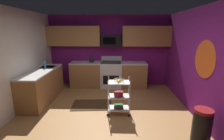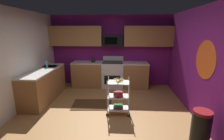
# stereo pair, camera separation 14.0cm
# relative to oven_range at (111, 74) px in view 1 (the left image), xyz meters

# --- Properties ---
(floor) EXTENTS (4.40, 4.80, 0.04)m
(floor) POSITION_rel_oven_range_xyz_m (-0.10, -2.10, -0.50)
(floor) COLOR #A87542
(floor) RESTS_ON ground
(wall_back) EXTENTS (4.52, 0.06, 2.60)m
(wall_back) POSITION_rel_oven_range_xyz_m (-0.10, 0.33, 0.82)
(wall_back) COLOR #751970
(wall_back) RESTS_ON ground
(wall_left) EXTENTS (0.06, 4.80, 2.60)m
(wall_left) POSITION_rel_oven_range_xyz_m (-2.33, -2.10, 0.82)
(wall_left) COLOR silver
(wall_left) RESTS_ON ground
(wall_right) EXTENTS (0.06, 4.80, 2.60)m
(wall_right) POSITION_rel_oven_range_xyz_m (2.13, -2.10, 0.82)
(wall_right) COLOR #751970
(wall_right) RESTS_ON ground
(wall_flower_decal) EXTENTS (0.00, 0.83, 0.83)m
(wall_flower_decal) POSITION_rel_oven_range_xyz_m (2.10, -2.26, 0.97)
(wall_flower_decal) COLOR #E5591E
(counter_run) EXTENTS (3.58, 2.52, 0.92)m
(counter_run) POSITION_rel_oven_range_xyz_m (-0.89, -0.53, -0.01)
(counter_run) COLOR #9E6B3D
(counter_run) RESTS_ON ground
(oven_range) EXTENTS (0.76, 0.65, 1.10)m
(oven_range) POSITION_rel_oven_range_xyz_m (0.00, 0.00, 0.00)
(oven_range) COLOR white
(oven_range) RESTS_ON ground
(upper_cabinets) EXTENTS (4.40, 0.33, 0.70)m
(upper_cabinets) POSITION_rel_oven_range_xyz_m (-0.12, 0.13, 1.37)
(upper_cabinets) COLOR #9E6B3D
(microwave) EXTENTS (0.70, 0.39, 0.40)m
(microwave) POSITION_rel_oven_range_xyz_m (-0.00, 0.10, 1.22)
(microwave) COLOR black
(rolling_cart) EXTENTS (0.59, 0.38, 0.91)m
(rolling_cart) POSITION_rel_oven_range_xyz_m (0.25, -1.99, -0.03)
(rolling_cart) COLOR silver
(rolling_cart) RESTS_ON ground
(fruit_bowl) EXTENTS (0.27, 0.27, 0.07)m
(fruit_bowl) POSITION_rel_oven_range_xyz_m (0.25, -1.99, 0.40)
(fruit_bowl) COLOR silver
(fruit_bowl) RESTS_ON rolling_cart
(mixing_bowl_large) EXTENTS (0.25, 0.25, 0.11)m
(mixing_bowl_large) POSITION_rel_oven_range_xyz_m (0.25, -1.99, 0.04)
(mixing_bowl_large) COLOR maroon
(mixing_bowl_large) RESTS_ON rolling_cart
(book_stack) EXTENTS (0.24, 0.19, 0.09)m
(book_stack) POSITION_rel_oven_range_xyz_m (0.25, -1.99, -0.30)
(book_stack) COLOR #1E4C8C
(book_stack) RESTS_ON rolling_cart
(kettle) EXTENTS (0.21, 0.18, 0.26)m
(kettle) POSITION_rel_oven_range_xyz_m (-0.71, -0.00, 0.52)
(kettle) COLOR black
(kettle) RESTS_ON counter_run
(dish_soap_bottle) EXTENTS (0.06, 0.06, 0.20)m
(dish_soap_bottle) POSITION_rel_oven_range_xyz_m (-2.00, -0.97, 0.54)
(dish_soap_bottle) COLOR #2D8CBF
(dish_soap_bottle) RESTS_ON counter_run
(trash_can) EXTENTS (0.34, 0.42, 0.66)m
(trash_can) POSITION_rel_oven_range_xyz_m (1.80, -3.03, -0.15)
(trash_can) COLOR black
(trash_can) RESTS_ON ground
(floor_rug) EXTENTS (1.14, 0.77, 0.01)m
(floor_rug) POSITION_rel_oven_range_xyz_m (-0.50, -1.57, -0.47)
(floor_rug) COLOR #472D19
(floor_rug) RESTS_ON ground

